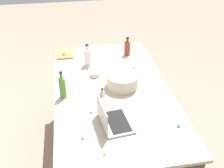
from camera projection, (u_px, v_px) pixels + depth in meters
name	position (u px, v px, depth m)	size (l,w,h in m)	color
ground_plane	(112.00, 153.00, 2.98)	(12.00, 12.00, 0.00)	gray
island_counter	(112.00, 124.00, 2.73)	(1.91, 1.07, 0.90)	#4C331E
laptop	(112.00, 120.00, 2.04)	(0.33, 0.26, 0.22)	#B7B7BC
mixing_bowl_large	(122.00, 80.00, 2.47)	(0.31, 0.31, 0.13)	beige
bottle_soy	(127.00, 48.00, 3.01)	(0.07, 0.07, 0.22)	maroon
bottle_olive	(62.00, 87.00, 2.31)	(0.06, 0.06, 0.26)	#4C8C38
bottle_vinegar	(88.00, 57.00, 2.80)	(0.07, 0.07, 0.24)	white
cutting_board	(65.00, 53.00, 3.07)	(0.28, 0.18, 0.02)	#AD7F4C
butter_stick_left	(65.00, 52.00, 3.04)	(0.11, 0.04, 0.04)	#F4E58C
ramekin_small	(132.00, 67.00, 2.78)	(0.08, 0.08, 0.04)	beige
ramekin_medium	(95.00, 74.00, 2.65)	(0.10, 0.10, 0.05)	beige
kitchen_timer	(102.00, 92.00, 2.36)	(0.07, 0.07, 0.08)	#B2B2B7
candy_0	(83.00, 138.00, 1.93)	(0.02, 0.02, 0.02)	#CC3399
candy_1	(179.00, 126.00, 2.04)	(0.02, 0.02, 0.02)	blue
candy_2	(127.00, 92.00, 2.41)	(0.02, 0.02, 0.02)	orange
candy_3	(86.00, 53.00, 3.07)	(0.02, 0.02, 0.02)	yellow
candy_4	(104.00, 154.00, 1.80)	(0.02, 0.02, 0.02)	yellow
candy_5	(91.00, 112.00, 2.17)	(0.02, 0.02, 0.02)	blue
candy_6	(88.00, 69.00, 2.76)	(0.02, 0.02, 0.02)	#CC3399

